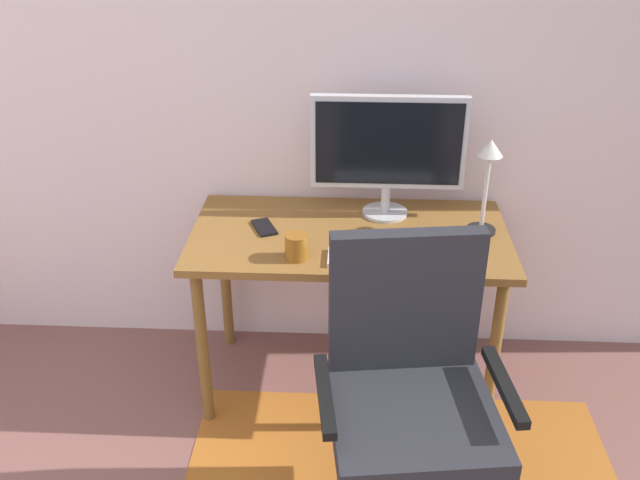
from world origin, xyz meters
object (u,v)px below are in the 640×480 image
at_px(monitor, 388,147).
at_px(cell_phone, 264,227).
at_px(desk, 349,252).
at_px(coffee_cup, 296,247).
at_px(desk_lamp, 488,172).
at_px(keyboard, 389,258).
at_px(office_chair, 408,415).
at_px(computer_mouse, 473,255).

relative_size(monitor, cell_phone, 4.23).
height_order(desk, coffee_cup, coffee_cup).
relative_size(desk, desk_lamp, 3.26).
height_order(desk, keyboard, keyboard).
bearing_deg(office_chair, computer_mouse, 56.84).
xyz_separation_m(keyboard, cell_phone, (-0.47, 0.22, -0.00)).
height_order(keyboard, office_chair, office_chair).
height_order(desk, cell_phone, cell_phone).
distance_m(coffee_cup, desk_lamp, 0.75).
xyz_separation_m(desk, monitor, (0.14, 0.17, 0.37)).
height_order(desk, desk_lamp, desk_lamp).
bearing_deg(computer_mouse, cell_phone, 165.21).
bearing_deg(coffee_cup, office_chair, -51.01).
relative_size(desk, computer_mouse, 11.59).
bearing_deg(computer_mouse, desk, 157.34).
bearing_deg(monitor, computer_mouse, -49.92).
distance_m(desk, office_chair, 0.73).
bearing_deg(computer_mouse, office_chair, -115.78).
distance_m(keyboard, computer_mouse, 0.30).
height_order(cell_phone, office_chair, office_chair).
xyz_separation_m(desk, computer_mouse, (0.44, -0.18, 0.10)).
relative_size(keyboard, computer_mouse, 4.13).
distance_m(keyboard, desk_lamp, 0.49).
height_order(computer_mouse, desk_lamp, desk_lamp).
bearing_deg(desk, keyboard, -55.41).
distance_m(monitor, keyboard, 0.47).
bearing_deg(desk_lamp, office_chair, -112.88).
bearing_deg(desk_lamp, desk, -176.23).
bearing_deg(keyboard, monitor, 90.25).
relative_size(monitor, coffee_cup, 6.36).
xyz_separation_m(desk, coffee_cup, (-0.19, -0.20, 0.13)).
bearing_deg(desk, office_chair, -73.75).
bearing_deg(coffee_cup, cell_phone, 122.39).
distance_m(monitor, office_chair, 1.02).
height_order(coffee_cup, office_chair, office_chair).
relative_size(coffee_cup, office_chair, 0.09).
bearing_deg(desk, monitor, 50.96).
relative_size(computer_mouse, cell_phone, 0.74).
height_order(monitor, computer_mouse, monitor).
xyz_separation_m(computer_mouse, desk_lamp, (0.06, 0.22, 0.23)).
relative_size(monitor, computer_mouse, 5.70).
xyz_separation_m(monitor, desk_lamp, (0.36, -0.14, -0.04)).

